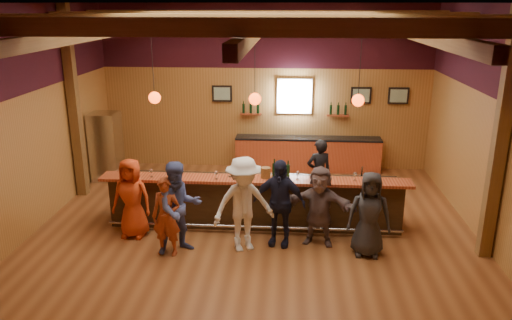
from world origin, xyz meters
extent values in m
plane|color=brown|center=(0.00, 0.00, 0.00)|extent=(9.00, 9.00, 0.00)
cube|color=#966029|center=(0.00, 4.00, 2.25)|extent=(9.00, 0.04, 4.50)
cube|color=#966029|center=(0.00, -4.00, 2.25)|extent=(9.00, 0.04, 4.50)
cube|color=#966029|center=(-4.50, 0.00, 2.25)|extent=(0.04, 8.00, 4.50)
cube|color=#966029|center=(4.50, 0.00, 2.25)|extent=(0.04, 8.00, 4.50)
cube|color=brown|center=(0.00, 0.00, 4.50)|extent=(9.00, 8.00, 0.04)
cube|color=#340E17|center=(0.00, 3.98, 3.65)|extent=(9.00, 0.01, 1.70)
cube|color=#340E17|center=(-4.48, 0.00, 3.65)|extent=(0.01, 8.00, 1.70)
cube|color=#340E17|center=(4.48, 0.00, 3.65)|extent=(0.01, 8.00, 1.70)
cube|color=brown|center=(-4.35, 1.50, 2.25)|extent=(0.22, 0.22, 4.50)
cube|color=brown|center=(4.35, -1.00, 2.25)|extent=(0.22, 0.22, 4.50)
cube|color=brown|center=(0.00, -3.00, 4.20)|extent=(8.80, 0.20, 0.25)
cube|color=brown|center=(0.00, -1.00, 4.20)|extent=(8.80, 0.20, 0.25)
cube|color=brown|center=(0.00, 1.00, 4.20)|extent=(8.80, 0.20, 0.25)
cube|color=brown|center=(0.00, 3.00, 4.20)|extent=(8.80, 0.20, 0.25)
cube|color=brown|center=(-3.00, 0.00, 3.95)|extent=(0.18, 7.80, 0.22)
cube|color=brown|center=(0.00, 0.00, 3.95)|extent=(0.18, 7.80, 0.22)
cube|color=brown|center=(3.00, 0.00, 3.95)|extent=(0.18, 7.80, 0.22)
cube|color=black|center=(0.00, 0.00, 0.53)|extent=(6.00, 0.60, 1.05)
cube|color=#95361B|center=(0.00, -0.18, 1.08)|extent=(6.30, 0.50, 0.06)
cube|color=black|center=(0.00, 0.38, 0.93)|extent=(6.00, 0.48, 0.05)
cube|color=black|center=(0.00, 0.38, 0.45)|extent=(6.00, 0.48, 0.90)
cube|color=silver|center=(2.00, 0.38, 0.88)|extent=(0.45, 0.40, 0.14)
cube|color=silver|center=(2.50, 0.38, 0.88)|extent=(0.45, 0.40, 0.14)
cylinder|color=silver|center=(0.00, -0.42, 0.15)|extent=(6.00, 0.06, 0.06)
cube|color=#95361B|center=(1.20, 3.72, 0.45)|extent=(4.00, 0.50, 0.90)
cube|color=black|center=(1.20, 3.72, 0.93)|extent=(4.00, 0.52, 0.05)
cube|color=silver|center=(0.80, 3.95, 2.05)|extent=(0.95, 0.08, 0.95)
cube|color=white|center=(0.80, 3.90, 2.05)|extent=(0.78, 0.01, 0.78)
cube|color=black|center=(-1.20, 3.94, 2.10)|extent=(0.55, 0.04, 0.45)
cube|color=silver|center=(-1.20, 3.92, 2.10)|extent=(0.45, 0.01, 0.35)
cube|color=black|center=(2.60, 3.94, 2.10)|extent=(0.55, 0.04, 0.45)
cube|color=silver|center=(2.60, 3.92, 2.10)|extent=(0.45, 0.01, 0.35)
cube|color=black|center=(3.60, 3.94, 2.10)|extent=(0.55, 0.04, 0.45)
cube|color=silver|center=(3.60, 3.92, 2.10)|extent=(0.45, 0.01, 0.35)
cube|color=#95361B|center=(-0.40, 3.88, 1.55)|extent=(0.60, 0.18, 0.04)
cylinder|color=black|center=(-0.60, 3.88, 1.70)|extent=(0.07, 0.07, 0.26)
cylinder|color=black|center=(-0.40, 3.88, 1.70)|extent=(0.07, 0.07, 0.26)
cylinder|color=black|center=(-0.20, 3.88, 1.70)|extent=(0.07, 0.07, 0.26)
cube|color=#95361B|center=(2.00, 3.88, 1.55)|extent=(0.60, 0.18, 0.04)
cylinder|color=black|center=(1.80, 3.88, 1.70)|extent=(0.07, 0.07, 0.26)
cylinder|color=black|center=(2.00, 3.88, 1.70)|extent=(0.07, 0.07, 0.26)
cylinder|color=black|center=(2.20, 3.88, 1.70)|extent=(0.07, 0.07, 0.26)
cylinder|color=black|center=(-2.00, 0.00, 3.33)|extent=(0.01, 0.01, 1.25)
sphere|color=#F93F0C|center=(-2.00, 0.00, 2.70)|extent=(0.24, 0.24, 0.24)
cylinder|color=black|center=(0.00, 0.00, 3.33)|extent=(0.01, 0.01, 1.25)
sphere|color=#F93F0C|center=(0.00, 0.00, 2.70)|extent=(0.24, 0.24, 0.24)
cylinder|color=black|center=(2.00, 0.00, 3.33)|extent=(0.01, 0.01, 1.25)
sphere|color=#F93F0C|center=(2.00, 0.00, 2.70)|extent=(0.24, 0.24, 0.24)
cube|color=silver|center=(-4.10, 2.60, 0.90)|extent=(0.70, 0.70, 1.80)
imported|color=#C13712|center=(-2.40, -0.67, 0.81)|extent=(0.84, 0.59, 1.62)
imported|color=#953A1B|center=(-1.53, -1.37, 0.75)|extent=(0.59, 0.43, 1.50)
imported|color=#45518B|center=(-1.32, -1.25, 0.89)|extent=(1.07, 0.99, 1.77)
imported|color=white|center=(-0.13, -1.09, 0.92)|extent=(1.36, 1.11, 1.84)
imported|color=#181A31|center=(0.52, -0.83, 0.86)|extent=(1.07, 0.60, 1.73)
imported|color=#634F4F|center=(1.29, -0.75, 0.79)|extent=(1.53, 0.75, 1.58)
imported|color=#28282A|center=(2.18, -1.13, 0.81)|extent=(0.83, 0.58, 1.62)
imported|color=black|center=(1.38, 1.16, 0.79)|extent=(0.66, 0.53, 1.59)
cylinder|color=brown|center=(0.22, -0.11, 1.22)|extent=(0.20, 0.20, 0.21)
cylinder|color=black|center=(0.40, -0.03, 1.25)|extent=(0.08, 0.08, 0.28)
cylinder|color=black|center=(0.40, -0.03, 1.44)|extent=(0.03, 0.03, 0.10)
cylinder|color=black|center=(0.68, -0.04, 1.24)|extent=(0.08, 0.08, 0.26)
cylinder|color=black|center=(0.68, -0.04, 1.42)|extent=(0.03, 0.03, 0.09)
cylinder|color=silver|center=(-2.66, -0.12, 1.11)|extent=(0.07, 0.07, 0.01)
cylinder|color=silver|center=(-2.66, -0.12, 1.16)|extent=(0.01, 0.01, 0.09)
sphere|color=silver|center=(-2.66, -0.12, 1.24)|extent=(0.08, 0.08, 0.08)
cylinder|color=silver|center=(-2.10, -0.24, 1.11)|extent=(0.07, 0.07, 0.01)
cylinder|color=silver|center=(-2.10, -0.24, 1.17)|extent=(0.01, 0.01, 0.10)
sphere|color=silver|center=(-2.10, -0.24, 1.25)|extent=(0.08, 0.08, 0.08)
cylinder|color=silver|center=(-1.63, -0.07, 1.11)|extent=(0.07, 0.07, 0.01)
cylinder|color=silver|center=(-1.63, -0.07, 1.17)|extent=(0.01, 0.01, 0.10)
sphere|color=silver|center=(-1.63, -0.07, 1.25)|extent=(0.08, 0.08, 0.08)
cylinder|color=silver|center=(-0.76, -0.27, 1.11)|extent=(0.07, 0.07, 0.01)
cylinder|color=silver|center=(-0.76, -0.27, 1.17)|extent=(0.01, 0.01, 0.10)
sphere|color=silver|center=(-0.76, -0.27, 1.25)|extent=(0.08, 0.08, 0.08)
cylinder|color=silver|center=(-0.52, -0.11, 1.11)|extent=(0.06, 0.06, 0.01)
cylinder|color=silver|center=(-0.52, -0.11, 1.16)|extent=(0.01, 0.01, 0.09)
sphere|color=silver|center=(-0.52, -0.11, 1.23)|extent=(0.07, 0.07, 0.07)
cylinder|color=silver|center=(0.87, -0.17, 1.11)|extent=(0.07, 0.07, 0.01)
cylinder|color=silver|center=(0.87, -0.17, 1.17)|extent=(0.01, 0.01, 0.10)
sphere|color=silver|center=(0.87, -0.17, 1.25)|extent=(0.08, 0.08, 0.08)
cylinder|color=silver|center=(1.18, -0.09, 1.11)|extent=(0.06, 0.06, 0.01)
cylinder|color=silver|center=(1.18, -0.09, 1.16)|extent=(0.01, 0.01, 0.09)
sphere|color=silver|center=(1.18, -0.09, 1.23)|extent=(0.07, 0.07, 0.07)
cylinder|color=silver|center=(2.01, -0.16, 1.11)|extent=(0.07, 0.07, 0.01)
cylinder|color=silver|center=(2.01, -0.16, 1.17)|extent=(0.01, 0.01, 0.10)
sphere|color=silver|center=(2.01, -0.16, 1.25)|extent=(0.08, 0.08, 0.08)
camera|label=1|loc=(0.70, -9.64, 4.51)|focal=35.00mm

